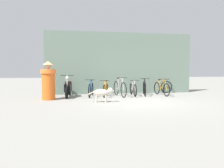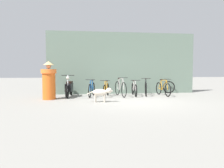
{
  "view_description": "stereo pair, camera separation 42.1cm",
  "coord_description": "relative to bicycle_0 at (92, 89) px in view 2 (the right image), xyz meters",
  "views": [
    {
      "loc": [
        -2.59,
        -8.38,
        1.25
      ],
      "look_at": [
        -0.87,
        1.09,
        0.65
      ],
      "focal_mm": 35.0,
      "sensor_mm": 36.0,
      "label": 1
    },
    {
      "loc": [
        -2.18,
        -8.45,
        1.25
      ],
      "look_at": [
        -0.87,
        1.09,
        0.65
      ],
      "focal_mm": 35.0,
      "sensor_mm": 36.0,
      "label": 2
    }
  ],
  "objects": [
    {
      "name": "bicycle_1",
      "position": [
        0.69,
        -0.09,
        -0.02
      ],
      "size": [
        0.56,
        1.59,
        0.79
      ],
      "rotation": [
        0.0,
        0.0,
        -1.84
      ],
      "color": "black",
      "rests_on": "ground"
    },
    {
      "name": "stray_dog",
      "position": [
        0.31,
        -1.93,
        0.04
      ],
      "size": [
        1.03,
        0.39,
        0.57
      ],
      "rotation": [
        0.0,
        0.0,
        6.08
      ],
      "color": "beige",
      "rests_on": "ground"
    },
    {
      "name": "bicycle_3",
      "position": [
        2.1,
        0.05,
        -0.02
      ],
      "size": [
        0.46,
        1.65,
        0.79
      ],
      "rotation": [
        0.0,
        0.0,
        -1.67
      ],
      "color": "black",
      "rests_on": "ground"
    },
    {
      "name": "shop_wall_back",
      "position": [
        1.72,
        1.17,
        1.3
      ],
      "size": [
        7.99,
        0.2,
        3.28
      ],
      "color": "slate",
      "rests_on": "ground"
    },
    {
      "name": "spare_tire_left",
      "position": [
        4.26,
        0.93,
        -0.01
      ],
      "size": [
        0.66,
        0.13,
        0.66
      ],
      "rotation": [
        0.0,
        0.0,
        -0.12
      ],
      "color": "black",
      "rests_on": "ground"
    },
    {
      "name": "bicycle_0",
      "position": [
        0.0,
        0.0,
        0.0
      ],
      "size": [
        0.5,
        1.68,
        0.83
      ],
      "rotation": [
        0.0,
        0.0,
        -1.78
      ],
      "color": "black",
      "rests_on": "ground"
    },
    {
      "name": "bicycle_2",
      "position": [
        1.37,
        -0.15,
        0.04
      ],
      "size": [
        0.46,
        1.74,
        0.92
      ],
      "rotation": [
        0.0,
        0.0,
        -1.44
      ],
      "color": "black",
      "rests_on": "ground"
    },
    {
      "name": "ground_plane",
      "position": [
        1.72,
        -2.01,
        -0.34
      ],
      "size": [
        60.0,
        60.0,
        0.0
      ],
      "primitive_type": "plane",
      "color": "gray"
    },
    {
      "name": "bicycle_5",
      "position": [
        3.53,
        -0.09,
        -0.0
      ],
      "size": [
        0.46,
        1.67,
        0.84
      ],
      "rotation": [
        0.0,
        0.0,
        -1.5
      ],
      "color": "black",
      "rests_on": "ground"
    },
    {
      "name": "motorcycle",
      "position": [
        -1.07,
        0.06,
        0.07
      ],
      "size": [
        0.58,
        1.92,
        1.04
      ],
      "rotation": [
        0.0,
        0.0,
        -1.65
      ],
      "color": "black",
      "rests_on": "ground"
    },
    {
      "name": "bicycle_4",
      "position": [
        2.71,
        0.11,
        0.01
      ],
      "size": [
        0.56,
        1.63,
        0.87
      ],
      "rotation": [
        0.0,
        0.0,
        -1.83
      ],
      "color": "black",
      "rests_on": "ground"
    },
    {
      "name": "person_in_robes",
      "position": [
        -1.87,
        -0.81,
        0.46
      ],
      "size": [
        0.66,
        0.66,
        1.64
      ],
      "rotation": [
        0.0,
        0.0,
        3.12
      ],
      "color": "orange",
      "rests_on": "ground"
    }
  ]
}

